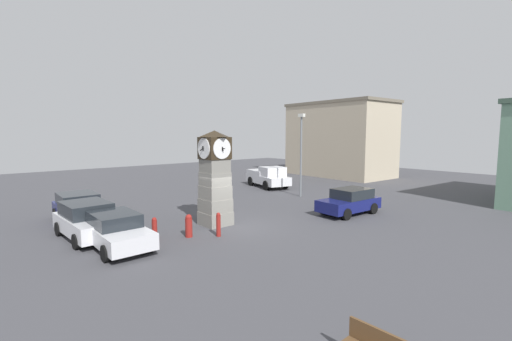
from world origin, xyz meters
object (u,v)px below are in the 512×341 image
bollard_end_row (123,224)px  car_navy_sedan (79,207)px  pickup_truck (268,177)px  car_near_tower (88,220)px  car_by_building (116,230)px  bollard_mid_row (189,226)px  car_silver_hatch (350,201)px  street_lamp_near_road (301,149)px  clock_tower (215,179)px  bollard_near_tower (218,224)px  bollard_far_row (154,228)px

bollard_end_row → car_navy_sedan: car_navy_sedan is taller
car_navy_sedan → pickup_truck: pickup_truck is taller
bollard_end_row → car_near_tower: size_ratio=0.27×
car_by_building → bollard_mid_row: bearing=78.7°
car_silver_hatch → street_lamp_near_road: (-5.63, 2.08, 2.80)m
bollard_end_row → car_near_tower: bearing=-127.4°
clock_tower → car_near_tower: size_ratio=1.14×
car_navy_sedan → bollard_mid_row: bearing=25.4°
bollard_near_tower → car_silver_hatch: size_ratio=0.27×
car_near_tower → street_lamp_near_road: street_lamp_near_road is taller
car_by_building → car_near_tower: bearing=-169.2°
bollard_mid_row → bollard_far_row: bollard_mid_row is taller
car_navy_sedan → car_silver_hatch: 14.95m
car_near_tower → pickup_truck: pickup_truck is taller
bollard_near_tower → car_navy_sedan: car_navy_sedan is taller
clock_tower → street_lamp_near_road: street_lamp_near_road is taller
clock_tower → bollard_far_row: bearing=-87.1°
bollard_near_tower → car_navy_sedan: bearing=-150.2°
bollard_mid_row → car_near_tower: (-2.92, -3.43, 0.27)m
bollard_end_row → street_lamp_near_road: size_ratio=0.18×
bollard_near_tower → bollard_end_row: 4.33m
bollard_mid_row → street_lamp_near_road: size_ratio=0.17×
bollard_near_tower → street_lamp_near_road: size_ratio=0.18×
bollard_far_row → bollard_mid_row: bearing=57.7°
bollard_mid_row → car_silver_hatch: car_silver_hatch is taller
bollard_end_row → street_lamp_near_road: (-1.44, 13.66, 2.98)m
clock_tower → car_navy_sedan: bearing=-136.1°
bollard_near_tower → street_lamp_near_road: street_lamp_near_road is taller
car_silver_hatch → clock_tower: bearing=-113.6°
car_by_building → street_lamp_near_road: 14.96m
clock_tower → car_by_building: (0.38, -5.10, -1.63)m
clock_tower → car_by_building: bearing=-85.8°
bollard_far_row → pickup_truck: 15.89m
clock_tower → bollard_far_row: clock_tower is taller
bollard_far_row → car_navy_sedan: bearing=-162.6°
bollard_far_row → bollard_end_row: size_ratio=0.85×
bollard_end_row → pickup_truck: size_ratio=0.22×
bollard_far_row → car_by_building: size_ratio=0.24×
car_navy_sedan → car_by_building: 5.68m
clock_tower → car_by_building: size_ratio=1.22×
street_lamp_near_road → bollard_mid_row: bearing=-73.2°
clock_tower → bollard_end_row: 4.82m
bollard_near_tower → bollard_far_row: bollard_near_tower is taller
car_silver_hatch → street_lamp_near_road: street_lamp_near_road is taller
bollard_mid_row → bollard_end_row: bearing=-132.0°
pickup_truck → street_lamp_near_road: (4.93, -1.27, 2.62)m
bollard_far_row → car_silver_hatch: (2.98, 10.61, 0.27)m
pickup_truck → street_lamp_near_road: 5.73m
bollard_near_tower → bollard_far_row: size_ratio=1.15×
car_silver_hatch → car_near_tower: bearing=-111.8°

